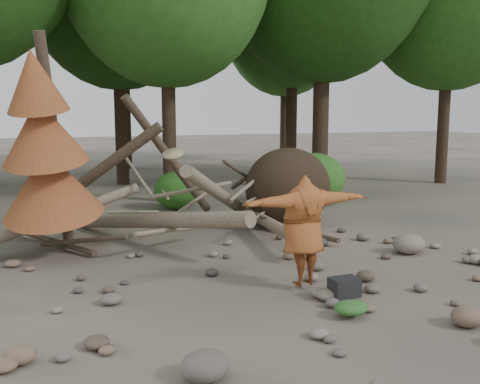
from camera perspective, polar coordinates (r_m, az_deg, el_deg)
name	(u,v)px	position (r m, az deg, el deg)	size (l,w,h in m)	color
ground	(275,291)	(8.70, 3.73, -10.52)	(120.00, 120.00, 0.00)	#514C44
deadfall_pile	(268,191)	(13.05, 3.03, 0.16)	(8.55, 5.24, 3.30)	#332619
dead_conifer	(46,151)	(10.70, -20.03, 4.11)	(2.06, 2.16, 4.35)	#4C3F30
bush_mid	(177,190)	(15.94, -6.72, 0.18)	(1.40, 1.40, 1.12)	#2A641D
bush_right	(313,178)	(16.91, 7.82, 1.45)	(2.00, 2.00, 1.60)	#357624
frisbee_thrower	(303,230)	(8.60, 6.76, -4.07)	(3.50, 0.82, 2.29)	#9E5123
backpack	(344,291)	(8.39, 11.06, -10.32)	(0.44, 0.29, 0.29)	black
cloth_green	(351,311)	(7.76, 11.75, -12.33)	(0.50, 0.41, 0.19)	#2F6528
cloth_orange	(349,289)	(8.80, 11.56, -10.13)	(0.26, 0.21, 0.10)	#BB4820
boulder_front_left	(205,366)	(5.97, -3.73, -18.03)	(0.54, 0.48, 0.32)	#605950
boulder_front_right	(468,316)	(7.90, 23.12, -12.10)	(0.46, 0.41, 0.28)	#765D4A
boulder_mid_right	(409,244)	(11.39, 17.58, -5.28)	(0.67, 0.61, 0.40)	gray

